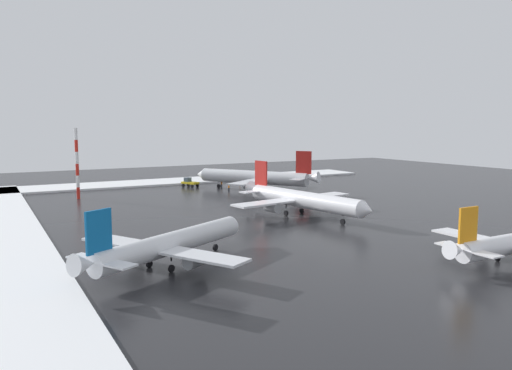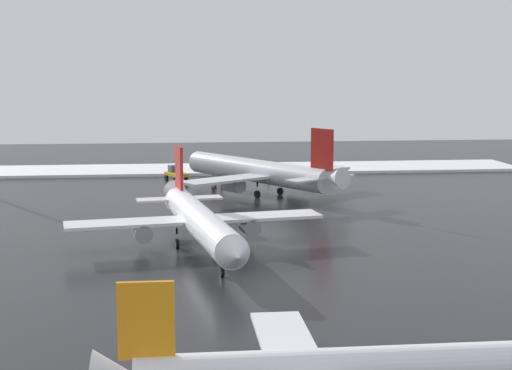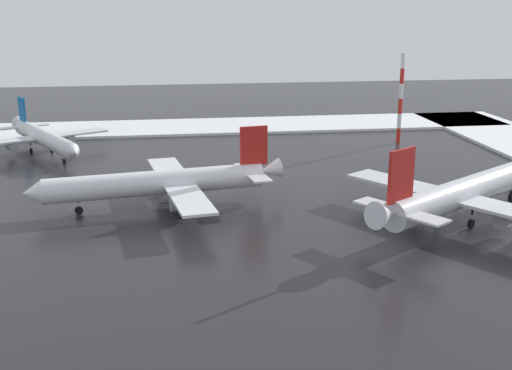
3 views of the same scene
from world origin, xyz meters
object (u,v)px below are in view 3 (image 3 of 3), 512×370
object	(u,v)px
airplane_far_rear	(466,191)
airplane_distant_tail	(43,137)
antenna_mast	(401,99)
airplane_foreground_jet	(163,182)
ground_crew_mid_apron	(458,194)

from	to	relation	value
airplane_far_rear	airplane_distant_tail	bearing A→B (deg)	108.98
airplane_far_rear	airplane_distant_tail	size ratio (longest dim) A/B	1.20
airplane_distant_tail	antenna_mast	xyz separation A→B (m)	(-60.05, 0.07, 5.09)
airplane_foreground_jet	ground_crew_mid_apron	bearing A→B (deg)	165.74
airplane_far_rear	ground_crew_mid_apron	world-z (taller)	airplane_far_rear
airplane_far_rear	airplane_distant_tail	world-z (taller)	airplane_far_rear
airplane_distant_tail	antenna_mast	world-z (taller)	antenna_mast
airplane_distant_tail	ground_crew_mid_apron	world-z (taller)	airplane_distant_tail
ground_crew_mid_apron	antenna_mast	world-z (taller)	antenna_mast
airplane_far_rear	antenna_mast	xyz separation A→B (m)	(-7.12, -40.75, 4.43)
ground_crew_mid_apron	antenna_mast	distance (m)	35.35
airplane_far_rear	airplane_foreground_jet	distance (m)	35.16
airplane_foreground_jet	airplane_far_rear	bearing A→B (deg)	154.95
airplane_foreground_jet	antenna_mast	distance (m)	51.62
airplane_foreground_jet	ground_crew_mid_apron	xyz separation A→B (m)	(-36.05, 3.25, -2.08)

